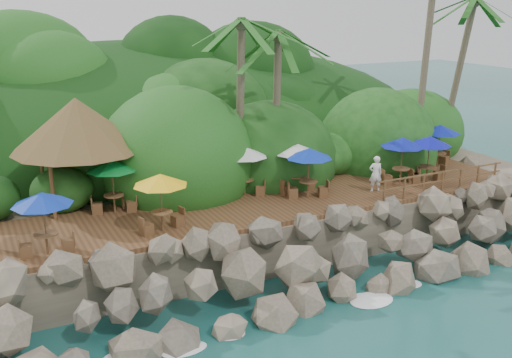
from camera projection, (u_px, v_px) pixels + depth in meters
name	position (u px, v px, depth m)	size (l,w,h in m)	color
ground	(331.00, 313.00, 21.44)	(140.00, 140.00, 0.00)	#19514F
land_base	(179.00, 173.00, 34.85)	(32.00, 25.20, 2.10)	gray
jungle_hill	(144.00, 161.00, 41.58)	(44.80, 28.00, 15.40)	#143811
seawall	(303.00, 263.00, 22.82)	(29.00, 4.00, 2.30)	gray
terrace	(256.00, 206.00, 25.95)	(26.00, 5.00, 0.20)	brown
jungle_foliage	(186.00, 195.00, 34.29)	(44.00, 16.00, 12.00)	#143811
foam_line	(326.00, 309.00, 21.69)	(25.20, 0.80, 0.06)	white
palapa	(77.00, 124.00, 24.87)	(5.53, 5.53, 4.60)	brown
dining_clusters	(286.00, 158.00, 26.01)	(22.11, 5.28, 2.25)	brown
railing	(443.00, 179.00, 27.29)	(7.20, 0.10, 1.00)	brown
waiter	(376.00, 174.00, 27.28)	(0.61, 0.40, 1.68)	white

